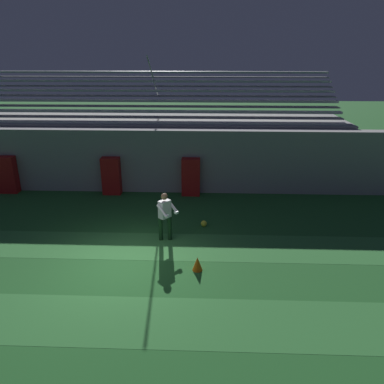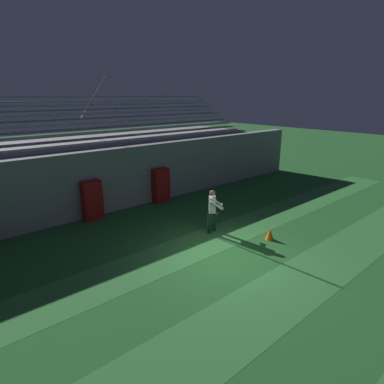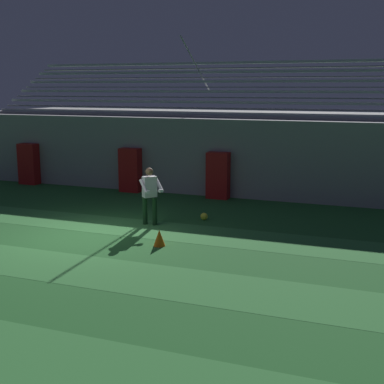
{
  "view_description": "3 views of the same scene",
  "coord_description": "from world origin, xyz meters",
  "px_view_note": "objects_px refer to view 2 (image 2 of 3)",
  "views": [
    {
      "loc": [
        2.4,
        -9.52,
        5.96
      ],
      "look_at": [
        1.97,
        1.7,
        1.73
      ],
      "focal_mm": 35.0,
      "sensor_mm": 36.0,
      "label": 1
    },
    {
      "loc": [
        -6.89,
        -6.35,
        5.01
      ],
      "look_at": [
        1.62,
        3.5,
        1.08
      ],
      "focal_mm": 30.0,
      "sensor_mm": 36.0,
      "label": 2
    },
    {
      "loc": [
        7.56,
        -11.93,
        3.93
      ],
      "look_at": [
        2.28,
        1.94,
        1.01
      ],
      "focal_mm": 50.0,
      "sensor_mm": 36.0,
      "label": 3
    }
  ],
  "objects_px": {
    "padding_pillar_gate_left": "(92,200)",
    "padding_pillar_gate_right": "(161,185)",
    "soccer_ball": "(216,214)",
    "traffic_cone": "(270,234)",
    "goalkeeper": "(213,209)"
  },
  "relations": [
    {
      "from": "padding_pillar_gate_left",
      "to": "padding_pillar_gate_right",
      "type": "xyz_separation_m",
      "value": [
        3.5,
        0.0,
        0.0
      ]
    },
    {
      "from": "padding_pillar_gate_right",
      "to": "soccer_ball",
      "type": "distance_m",
      "value": 3.32
    },
    {
      "from": "padding_pillar_gate_left",
      "to": "traffic_cone",
      "type": "distance_m",
      "value": 7.28
    },
    {
      "from": "padding_pillar_gate_left",
      "to": "traffic_cone",
      "type": "xyz_separation_m",
      "value": [
        3.94,
        -6.09,
        -0.62
      ]
    },
    {
      "from": "goalkeeper",
      "to": "soccer_ball",
      "type": "bearing_deg",
      "value": 40.33
    },
    {
      "from": "goalkeeper",
      "to": "traffic_cone",
      "type": "relative_size",
      "value": 3.98
    },
    {
      "from": "soccer_ball",
      "to": "traffic_cone",
      "type": "bearing_deg",
      "value": -93.13
    },
    {
      "from": "soccer_ball",
      "to": "traffic_cone",
      "type": "distance_m",
      "value": 2.92
    },
    {
      "from": "traffic_cone",
      "to": "soccer_ball",
      "type": "bearing_deg",
      "value": 86.87
    },
    {
      "from": "goalkeeper",
      "to": "traffic_cone",
      "type": "bearing_deg",
      "value": -58.68
    },
    {
      "from": "soccer_ball",
      "to": "padding_pillar_gate_left",
      "type": "bearing_deg",
      "value": 142.21
    },
    {
      "from": "padding_pillar_gate_left",
      "to": "goalkeeper",
      "type": "height_order",
      "value": "goalkeeper"
    },
    {
      "from": "padding_pillar_gate_left",
      "to": "traffic_cone",
      "type": "bearing_deg",
      "value": -57.08
    },
    {
      "from": "padding_pillar_gate_right",
      "to": "traffic_cone",
      "type": "height_order",
      "value": "padding_pillar_gate_right"
    },
    {
      "from": "padding_pillar_gate_left",
      "to": "soccer_ball",
      "type": "xyz_separation_m",
      "value": [
        4.1,
        -3.18,
        -0.72
      ]
    }
  ]
}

